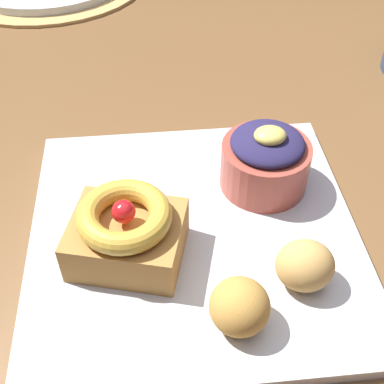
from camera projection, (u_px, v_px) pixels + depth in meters
name	position (u px, v px, depth m)	size (l,w,h in m)	color
ground_plane	(215.00, 371.00, 1.14)	(8.00, 8.00, 0.00)	#423326
dining_table	(230.00, 145.00, 0.68)	(1.39, 1.16, 0.73)	brown
front_plate	(194.00, 235.00, 0.46)	(0.29, 0.29, 0.01)	silver
cake_slice	(126.00, 232.00, 0.41)	(0.11, 0.10, 0.06)	#B77F3D
berry_ramekin	(261.00, 160.00, 0.47)	(0.08, 0.08, 0.07)	#B24C3D
fritter_front	(305.00, 265.00, 0.40)	(0.05, 0.04, 0.04)	tan
fritter_middle	(240.00, 307.00, 0.37)	(0.05, 0.05, 0.04)	gold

